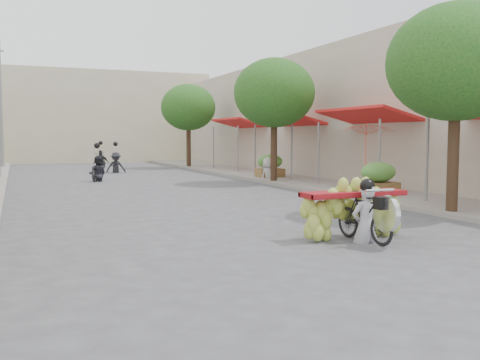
# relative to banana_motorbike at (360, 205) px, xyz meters

# --- Properties ---
(ground) EXTENTS (120.00, 120.00, 0.00)m
(ground) POSITION_rel_banana_motorbike_xyz_m (-1.37, -2.22, -0.68)
(ground) COLOR #535257
(ground) RESTS_ON ground
(sidewalk_right) EXTENTS (4.00, 60.00, 0.12)m
(sidewalk_right) POSITION_rel_banana_motorbike_xyz_m (5.63, 12.78, -0.62)
(sidewalk_right) COLOR gray
(sidewalk_right) RESTS_ON ground
(shophouse_row_right) EXTENTS (9.77, 40.00, 6.00)m
(shophouse_row_right) POSITION_rel_banana_motorbike_xyz_m (10.62, 11.78, 2.32)
(shophouse_row_right) COLOR #B2A493
(shophouse_row_right) RESTS_ON ground
(far_building) EXTENTS (20.00, 6.00, 7.00)m
(far_building) POSITION_rel_banana_motorbike_xyz_m (-1.37, 35.78, 2.82)
(far_building) COLOR beige
(far_building) RESTS_ON ground
(utility_pole_back) EXTENTS (0.60, 0.24, 8.00)m
(utility_pole_back) POSITION_rel_banana_motorbike_xyz_m (-6.77, 27.78, 3.35)
(utility_pole_back) COLOR slate
(utility_pole_back) RESTS_ON ground
(street_tree_near) EXTENTS (3.40, 3.40, 5.25)m
(street_tree_near) POSITION_rel_banana_motorbike_xyz_m (4.03, 1.78, 3.10)
(street_tree_near) COLOR #3A2719
(street_tree_near) RESTS_ON ground
(street_tree_mid) EXTENTS (3.40, 3.40, 5.25)m
(street_tree_mid) POSITION_rel_banana_motorbike_xyz_m (4.03, 11.78, 3.10)
(street_tree_mid) COLOR #3A2719
(street_tree_mid) RESTS_ON ground
(street_tree_far) EXTENTS (3.40, 3.40, 5.25)m
(street_tree_far) POSITION_rel_banana_motorbike_xyz_m (4.03, 23.78, 3.10)
(street_tree_far) COLOR #3A2719
(street_tree_far) RESTS_ON ground
(produce_crate_mid) EXTENTS (1.20, 0.88, 1.16)m
(produce_crate_mid) POSITION_rel_banana_motorbike_xyz_m (4.83, 5.78, 0.03)
(produce_crate_mid) COLOR brown
(produce_crate_mid) RESTS_ON ground
(produce_crate_far) EXTENTS (1.20, 0.88, 1.16)m
(produce_crate_far) POSITION_rel_banana_motorbike_xyz_m (4.83, 13.78, 0.03)
(produce_crate_far) COLOR brown
(produce_crate_far) RESTS_ON ground
(banana_motorbike) EXTENTS (2.20, 1.80, 2.00)m
(banana_motorbike) POSITION_rel_banana_motorbike_xyz_m (0.00, 0.00, 0.00)
(banana_motorbike) COLOR black
(banana_motorbike) RESTS_ON ground
(market_umbrella) EXTENTS (2.17, 2.17, 1.71)m
(market_umbrella) POSITION_rel_banana_motorbike_xyz_m (4.69, 6.25, 1.77)
(market_umbrella) COLOR red
(market_umbrella) RESTS_ON ground
(pedestrian) EXTENTS (1.05, 0.87, 1.84)m
(pedestrian) POSITION_rel_banana_motorbike_xyz_m (4.58, 13.50, 0.36)
(pedestrian) COLOR silver
(pedestrian) RESTS_ON ground
(bg_motorbike_a) EXTENTS (1.10, 1.57, 1.95)m
(bg_motorbike_a) POSITION_rel_banana_motorbike_xyz_m (-2.68, 15.79, 0.09)
(bg_motorbike_a) COLOR black
(bg_motorbike_a) RESTS_ON ground
(bg_motorbike_b) EXTENTS (1.07, 1.60, 1.95)m
(bg_motorbike_b) POSITION_rel_banana_motorbike_xyz_m (-0.95, 21.16, 0.18)
(bg_motorbike_b) COLOR black
(bg_motorbike_b) RESTS_ON ground
(bg_motorbike_c) EXTENTS (1.02, 1.71, 1.95)m
(bg_motorbike_c) POSITION_rel_banana_motorbike_xyz_m (-1.03, 26.15, 0.11)
(bg_motorbike_c) COLOR black
(bg_motorbike_c) RESTS_ON ground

